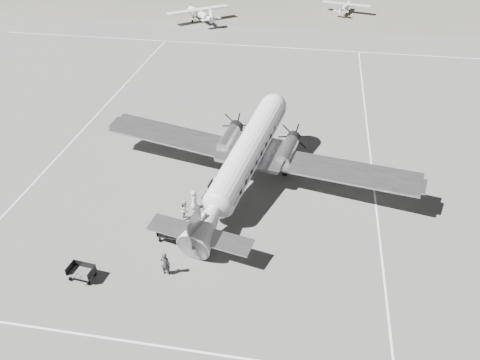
{
  "coord_description": "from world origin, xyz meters",
  "views": [
    {
      "loc": [
        5.97,
        -30.2,
        24.05
      ],
      "look_at": [
        0.68,
        0.83,
        2.2
      ],
      "focal_mm": 35.0,
      "sensor_mm": 36.0,
      "label": 1
    }
  ],
  "objects_px": {
    "light_plane_right": "(345,8)",
    "baggage_cart_near": "(170,233)",
    "dc3_airliner": "(244,161)",
    "ground_crew": "(165,264)",
    "light_plane_left": "(200,15)",
    "ramp_agent": "(185,210)",
    "passenger": "(194,200)",
    "baggage_cart_far": "(82,272)"
  },
  "relations": [
    {
      "from": "baggage_cart_near",
      "to": "ground_crew",
      "type": "relative_size",
      "value": 0.97
    },
    {
      "from": "baggage_cart_far",
      "to": "passenger",
      "type": "bearing_deg",
      "value": 63.91
    },
    {
      "from": "baggage_cart_far",
      "to": "passenger",
      "type": "height_order",
      "value": "passenger"
    },
    {
      "from": "ground_crew",
      "to": "light_plane_right",
      "type": "bearing_deg",
      "value": -96.91
    },
    {
      "from": "ramp_agent",
      "to": "passenger",
      "type": "distance_m",
      "value": 1.52
    },
    {
      "from": "dc3_airliner",
      "to": "light_plane_left",
      "type": "relative_size",
      "value": 2.55
    },
    {
      "from": "light_plane_left",
      "to": "passenger",
      "type": "distance_m",
      "value": 53.17
    },
    {
      "from": "light_plane_right",
      "to": "ground_crew",
      "type": "bearing_deg",
      "value": -85.8
    },
    {
      "from": "ramp_agent",
      "to": "baggage_cart_near",
      "type": "bearing_deg",
      "value": 174.54
    },
    {
      "from": "dc3_airliner",
      "to": "passenger",
      "type": "xyz_separation_m",
      "value": [
        -3.58,
        -3.51,
        -1.93
      ]
    },
    {
      "from": "passenger",
      "to": "dc3_airliner",
      "type": "bearing_deg",
      "value": -55.71
    },
    {
      "from": "light_plane_right",
      "to": "baggage_cart_near",
      "type": "distance_m",
      "value": 67.22
    },
    {
      "from": "dc3_airliner",
      "to": "ground_crew",
      "type": "xyz_separation_m",
      "value": [
        -3.67,
        -11.07,
        -1.84
      ]
    },
    {
      "from": "light_plane_left",
      "to": "ground_crew",
      "type": "bearing_deg",
      "value": -118.06
    },
    {
      "from": "baggage_cart_far",
      "to": "passenger",
      "type": "xyz_separation_m",
      "value": [
        5.7,
        8.93,
        0.34
      ]
    },
    {
      "from": "baggage_cart_near",
      "to": "light_plane_left",
      "type": "bearing_deg",
      "value": 102.35
    },
    {
      "from": "light_plane_left",
      "to": "ground_crew",
      "type": "xyz_separation_m",
      "value": [
        12.01,
        -59.33,
        -0.24
      ]
    },
    {
      "from": "dc3_airliner",
      "to": "passenger",
      "type": "bearing_deg",
      "value": -123.18
    },
    {
      "from": "baggage_cart_near",
      "to": "baggage_cart_far",
      "type": "height_order",
      "value": "baggage_cart_near"
    },
    {
      "from": "light_plane_right",
      "to": "ground_crew",
      "type": "xyz_separation_m",
      "value": [
        -13.22,
        -69.29,
        0.01
      ]
    },
    {
      "from": "light_plane_right",
      "to": "baggage_cart_near",
      "type": "relative_size",
      "value": 4.9
    },
    {
      "from": "light_plane_left",
      "to": "ramp_agent",
      "type": "bearing_deg",
      "value": -117.03
    },
    {
      "from": "baggage_cart_far",
      "to": "ground_crew",
      "type": "bearing_deg",
      "value": 20.17
    },
    {
      "from": "baggage_cart_far",
      "to": "ground_crew",
      "type": "height_order",
      "value": "ground_crew"
    },
    {
      "from": "dc3_airliner",
      "to": "baggage_cart_far",
      "type": "xyz_separation_m",
      "value": [
        -9.27,
        -12.44,
        -2.27
      ]
    },
    {
      "from": "baggage_cart_far",
      "to": "passenger",
      "type": "distance_m",
      "value": 10.59
    },
    {
      "from": "light_plane_right",
      "to": "baggage_cart_far",
      "type": "distance_m",
      "value": 73.13
    },
    {
      "from": "dc3_airliner",
      "to": "ramp_agent",
      "type": "relative_size",
      "value": 16.21
    },
    {
      "from": "light_plane_left",
      "to": "baggage_cart_far",
      "type": "bearing_deg",
      "value": -123.47
    },
    {
      "from": "dc3_airliner",
      "to": "baggage_cart_near",
      "type": "bearing_deg",
      "value": -108.3
    },
    {
      "from": "dc3_airliner",
      "to": "passenger",
      "type": "distance_m",
      "value": 5.37
    },
    {
      "from": "light_plane_right",
      "to": "passenger",
      "type": "xyz_separation_m",
      "value": [
        -13.13,
        -61.73,
        -0.08
      ]
    },
    {
      "from": "ground_crew",
      "to": "ramp_agent",
      "type": "relative_size",
      "value": 1.05
    },
    {
      "from": "baggage_cart_far",
      "to": "ramp_agent",
      "type": "relative_size",
      "value": 1.02
    },
    {
      "from": "baggage_cart_far",
      "to": "baggage_cart_near",
      "type": "bearing_deg",
      "value": 52.04
    },
    {
      "from": "light_plane_left",
      "to": "passenger",
      "type": "relative_size",
      "value": 6.68
    },
    {
      "from": "ramp_agent",
      "to": "light_plane_right",
      "type": "bearing_deg",
      "value": -5.14
    },
    {
      "from": "light_plane_right",
      "to": "ramp_agent",
      "type": "bearing_deg",
      "value": -87.01
    },
    {
      "from": "light_plane_right",
      "to": "baggage_cart_far",
      "type": "relative_size",
      "value": 4.91
    },
    {
      "from": "dc3_airliner",
      "to": "ground_crew",
      "type": "distance_m",
      "value": 11.81
    },
    {
      "from": "dc3_airliner",
      "to": "baggage_cart_near",
      "type": "xyz_separation_m",
      "value": [
        -4.45,
        -7.52,
        -2.27
      ]
    },
    {
      "from": "light_plane_right",
      "to": "passenger",
      "type": "bearing_deg",
      "value": -87.0
    }
  ]
}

